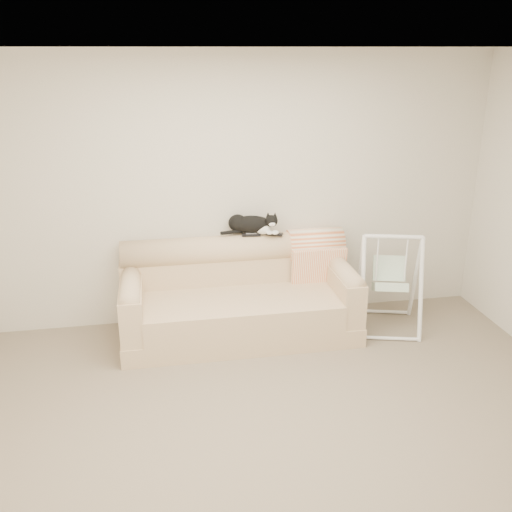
{
  "coord_description": "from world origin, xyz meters",
  "views": [
    {
      "loc": [
        -0.78,
        -3.3,
        2.6
      ],
      "look_at": [
        0.05,
        1.27,
        0.9
      ],
      "focal_mm": 40.0,
      "sensor_mm": 36.0,
      "label": 1
    }
  ],
  "objects_px": {
    "sofa": "(239,298)",
    "remote_b": "(274,234)",
    "remote_a": "(251,234)",
    "tuxedo_cat": "(251,224)",
    "baby_swing": "(390,281)"
  },
  "relations": [
    {
      "from": "sofa",
      "to": "remote_b",
      "type": "height_order",
      "value": "remote_b"
    },
    {
      "from": "tuxedo_cat",
      "to": "baby_swing",
      "type": "bearing_deg",
      "value": -17.7
    },
    {
      "from": "sofa",
      "to": "tuxedo_cat",
      "type": "xyz_separation_m",
      "value": [
        0.17,
        0.26,
        0.65
      ]
    },
    {
      "from": "sofa",
      "to": "remote_a",
      "type": "height_order",
      "value": "remote_a"
    },
    {
      "from": "sofa",
      "to": "baby_swing",
      "type": "bearing_deg",
      "value": -5.99
    },
    {
      "from": "remote_a",
      "to": "baby_swing",
      "type": "xyz_separation_m",
      "value": [
        1.29,
        -0.38,
        -0.43
      ]
    },
    {
      "from": "sofa",
      "to": "remote_b",
      "type": "relative_size",
      "value": 12.58
    },
    {
      "from": "baby_swing",
      "to": "remote_a",
      "type": "bearing_deg",
      "value": 163.74
    },
    {
      "from": "remote_a",
      "to": "tuxedo_cat",
      "type": "distance_m",
      "value": 0.1
    },
    {
      "from": "sofa",
      "to": "baby_swing",
      "type": "height_order",
      "value": "baby_swing"
    },
    {
      "from": "sofa",
      "to": "remote_a",
      "type": "distance_m",
      "value": 0.62
    },
    {
      "from": "sofa",
      "to": "tuxedo_cat",
      "type": "height_order",
      "value": "tuxedo_cat"
    },
    {
      "from": "tuxedo_cat",
      "to": "sofa",
      "type": "bearing_deg",
      "value": -123.82
    },
    {
      "from": "remote_b",
      "to": "tuxedo_cat",
      "type": "relative_size",
      "value": 0.31
    },
    {
      "from": "remote_a",
      "to": "tuxedo_cat",
      "type": "height_order",
      "value": "tuxedo_cat"
    }
  ]
}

